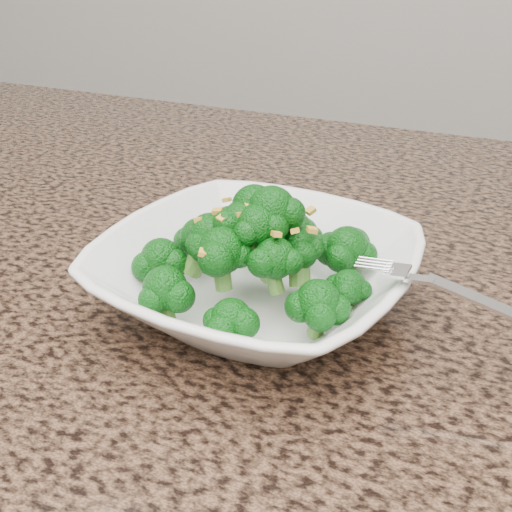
% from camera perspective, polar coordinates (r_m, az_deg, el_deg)
% --- Properties ---
extents(granite_counter, '(1.64, 1.04, 0.03)m').
position_cam_1_polar(granite_counter, '(0.63, -10.06, -1.63)').
color(granite_counter, brown).
rests_on(granite_counter, cabinet).
extents(bowl, '(0.28, 0.28, 0.06)m').
position_cam_1_polar(bowl, '(0.52, 0.00, -1.84)').
color(bowl, white).
rests_on(bowl, granite_counter).
extents(broccoli_pile, '(0.22, 0.22, 0.07)m').
position_cam_1_polar(broccoli_pile, '(0.50, 0.00, 4.57)').
color(broccoli_pile, '#09560D').
rests_on(broccoli_pile, bowl).
extents(garlic_topping, '(0.13, 0.13, 0.01)m').
position_cam_1_polar(garlic_topping, '(0.48, 0.00, 8.51)').
color(garlic_topping, gold).
rests_on(garlic_topping, broccoli_pile).
extents(fork, '(0.17, 0.04, 0.01)m').
position_cam_1_polar(fork, '(0.46, 14.76, -2.15)').
color(fork, silver).
rests_on(fork, bowl).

